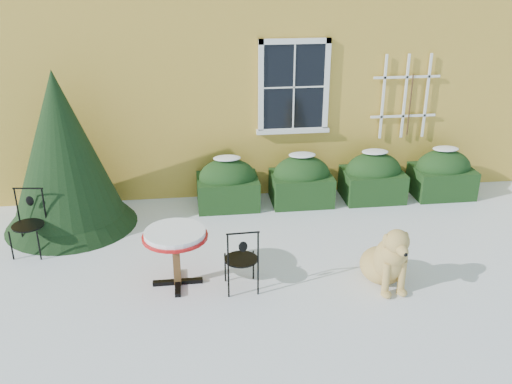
{
  "coord_description": "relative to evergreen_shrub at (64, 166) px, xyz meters",
  "views": [
    {
      "loc": [
        -0.96,
        -6.55,
        4.17
      ],
      "look_at": [
        0.0,
        1.0,
        0.9
      ],
      "focal_mm": 40.0,
      "sensor_mm": 36.0,
      "label": 1
    }
  ],
  "objects": [
    {
      "name": "hedge_row",
      "position": [
        4.54,
        0.43,
        -0.62
      ],
      "size": [
        4.95,
        0.8,
        0.91
      ],
      "color": "black",
      "rests_on": "ground"
    },
    {
      "name": "evergreen_shrub",
      "position": [
        0.0,
        0.0,
        0.0
      ],
      "size": [
        2.09,
        2.09,
        2.53
      ],
      "rotation": [
        0.0,
        0.0,
        -0.06
      ],
      "color": "black",
      "rests_on": "ground"
    },
    {
      "name": "patio_chair_near",
      "position": [
        2.55,
        -2.26,
        -0.56
      ],
      "size": [
        0.44,
        0.44,
        0.92
      ],
      "rotation": [
        0.0,
        0.0,
        3.18
      ],
      "color": "black",
      "rests_on": "ground"
    },
    {
      "name": "bistro_table",
      "position": [
        1.71,
        -2.02,
        -0.35
      ],
      "size": [
        0.86,
        0.86,
        0.8
      ],
      "rotation": [
        0.0,
        0.0,
        0.36
      ],
      "color": "black",
      "rests_on": "ground"
    },
    {
      "name": "dog",
      "position": [
        4.48,
        -2.39,
        -0.64
      ],
      "size": [
        0.65,
        1.06,
        0.94
      ],
      "rotation": [
        0.0,
        0.0,
        0.08
      ],
      "color": "tan",
      "rests_on": "ground"
    },
    {
      "name": "ground",
      "position": [
        2.89,
        -2.12,
        -1.02
      ],
      "size": [
        80.0,
        80.0,
        0.0
      ],
      "primitive_type": "plane",
      "color": "white",
      "rests_on": "ground"
    },
    {
      "name": "patio_chair_far",
      "position": [
        -0.43,
        -0.85,
        -0.54
      ],
      "size": [
        0.48,
        0.48,
        0.96
      ],
      "rotation": [
        0.0,
        0.0,
        -0.13
      ],
      "color": "black",
      "rests_on": "ground"
    }
  ]
}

